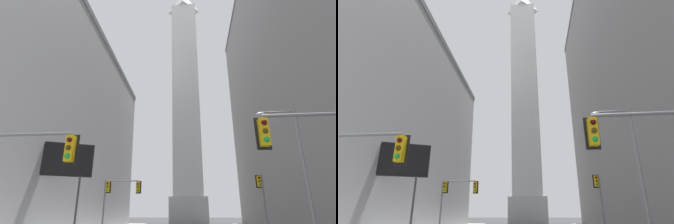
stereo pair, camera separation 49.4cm
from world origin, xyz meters
TOP-DOWN VIEW (x-y plane):
  - building_left at (-21.45, 26.87)m, footprint 20.09×48.90m
  - building_right at (21.10, 33.46)m, footprint 19.38×56.04m
  - obelisk at (0.00, 56.50)m, footprint 7.92×7.92m
  - traffic_light_mid_right at (8.10, 26.32)m, footprint 0.79×0.52m
  - traffic_light_near_right at (6.55, 7.61)m, footprint 4.58×0.51m
  - traffic_light_mid_left at (-7.14, 26.38)m, footprint 4.16×0.51m
  - street_lamp at (8.21, 16.02)m, footprint 2.82×0.36m
  - billboard_sign at (-10.42, 18.98)m, footprint 5.41×2.61m

SIDE VIEW (x-z plane):
  - traffic_light_mid_right at x=8.10m, z-range 0.91..6.61m
  - traffic_light_mid_left at x=-7.14m, z-range 1.36..6.67m
  - traffic_light_near_right at x=6.55m, z-range 1.43..6.94m
  - street_lamp at x=8.21m, z-range 0.95..9.85m
  - billboard_sign at x=-10.42m, z-range 2.19..9.88m
  - building_left at x=-21.45m, z-range 0.01..27.02m
  - building_right at x=21.10m, z-range 0.01..45.35m
  - obelisk at x=0.00m, z-range -1.28..61.02m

